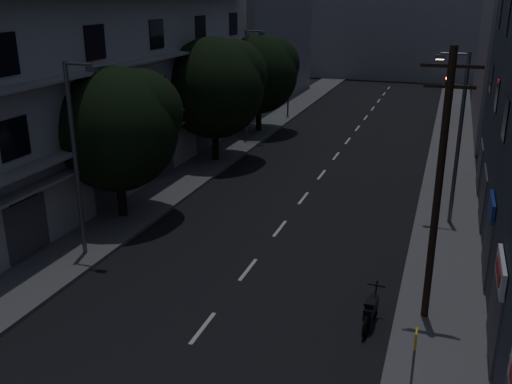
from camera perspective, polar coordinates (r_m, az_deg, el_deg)
The scene contains 18 objects.
ground at distance 35.83m, azimuth 6.75°, elevation 1.96°, with size 160.00×160.00×0.00m, color black.
sidewalk_left at distance 37.99m, azimuth -4.37°, elevation 3.16°, with size 3.00×90.00×0.15m, color #565659.
sidewalk_right at distance 35.11m, azimuth 18.78°, elevation 0.81°, with size 3.00×90.00×0.15m, color #565659.
lane_markings at distance 41.73m, azimuth 8.61°, elevation 4.37°, with size 0.15×60.50×0.01m.
building_left at distance 32.80m, azimuth -17.03°, elevation 12.18°, with size 7.00×36.00×14.00m.
building_far_left at distance 59.67m, azimuth 0.29°, elevation 16.79°, with size 6.00×20.00×16.00m, color slate.
building_far_end at distance 79.01m, azimuth 14.21°, elevation 14.66°, with size 24.00×8.00×10.00m, color slate.
tree_near at distance 27.85m, azimuth -13.67°, elevation 6.56°, with size 5.91×5.91×7.29m.
tree_mid at distance 37.01m, azimuth -4.10°, elevation 10.70°, with size 6.43×6.43×7.91m.
tree_far at distance 45.30m, azimuth 0.38°, elevation 11.97°, with size 6.03×6.03×7.46m.
traffic_signal_far_right at distance 49.28m, azimuth 18.44°, elevation 9.57°, with size 0.28×0.37×4.10m.
traffic_signal_far_left at distance 51.15m, azimuth 3.24°, elevation 10.83°, with size 0.28×0.37×4.10m.
street_lamp_left_near at distance 23.89m, azimuth -17.48°, elevation 3.88°, with size 1.51×0.25×8.00m.
street_lamp_right at distance 27.81m, azimuth 19.48°, elevation 5.75°, with size 1.51×0.25×8.00m.
street_lamp_left_far at distance 42.46m, azimuth -0.85°, elevation 11.17°, with size 1.51×0.25×8.00m.
utility_pole at distance 18.85m, azimuth 17.81°, elevation 0.69°, with size 1.80×0.24×9.00m.
bus_stop_sign at distance 15.47m, azimuth 15.50°, elevation -15.68°, with size 0.06×0.35×2.52m.
motorcycle at distance 19.79m, azimuth 11.40°, elevation -11.65°, with size 0.61×2.11×1.35m.
Camera 1 is at (7.01, -8.50, 10.57)m, focal length 40.00 mm.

